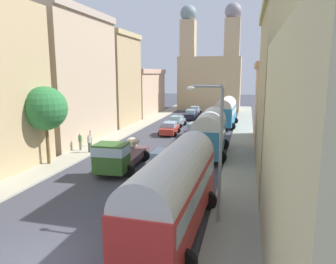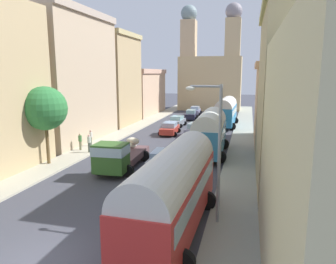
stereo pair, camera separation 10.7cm
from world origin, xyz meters
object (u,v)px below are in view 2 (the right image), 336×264
at_px(parked_bus_1, 210,131).
at_px(car_5, 163,159).
at_px(car_1, 177,121).
at_px(pedestrian_2, 89,143).
at_px(parked_bus_2, 226,111).
at_px(pedestrian_3, 91,137).
at_px(cargo_truck_0, 119,155).
at_px(car_7, 213,113).
at_px(car_3, 195,111).
at_px(car_2, 191,115).
at_px(car_6, 195,130).
at_px(parked_bus_0, 173,187).
at_px(car_0, 170,128).
at_px(car_4, 147,188).
at_px(pedestrian_0, 80,141).
at_px(streetlamp_near, 215,144).

bearing_deg(parked_bus_1, car_5, -120.44).
relative_size(car_1, pedestrian_2, 2.14).
bearing_deg(parked_bus_2, pedestrian_2, -121.35).
bearing_deg(car_1, parked_bus_1, -66.52).
bearing_deg(pedestrian_3, cargo_truck_0, -48.62).
relative_size(cargo_truck_0, car_7, 1.73).
xyz_separation_m(car_3, pedestrian_3, (-6.04, -27.71, 0.27)).
xyz_separation_m(car_2, car_6, (2.92, -13.36, -0.00)).
bearing_deg(car_2, pedestrian_2, -102.35).
bearing_deg(pedestrian_3, car_5, -30.28).
xyz_separation_m(parked_bus_0, car_6, (-2.84, 23.23, -1.46)).
bearing_deg(cargo_truck_0, parked_bus_0, -52.93).
bearing_deg(car_0, car_7, 77.44).
bearing_deg(parked_bus_1, parked_bus_0, -89.52).
relative_size(parked_bus_0, car_4, 2.36).
relative_size(car_4, pedestrian_2, 2.28).
distance_m(car_4, pedestrian_2, 12.47).
relative_size(cargo_truck_0, pedestrian_0, 4.11).
relative_size(parked_bus_2, car_4, 2.08).
relative_size(car_0, streetlamp_near, 0.62).
relative_size(car_1, streetlamp_near, 0.56).
relative_size(parked_bus_1, car_7, 1.95).
distance_m(car_1, car_2, 7.11).
xyz_separation_m(car_3, car_6, (3.26, -19.44, 0.03)).
xyz_separation_m(parked_bus_1, pedestrian_3, (-12.01, 0.08, -1.19)).
height_order(parked_bus_1, car_7, parked_bus_1).
distance_m(cargo_truck_0, car_2, 28.33).
height_order(car_1, car_3, car_3).
distance_m(parked_bus_2, streetlamp_near, 29.70).
bearing_deg(car_1, parked_bus_0, -77.61).
distance_m(cargo_truck_0, car_3, 34.41).
bearing_deg(pedestrian_3, car_7, 68.30).
height_order(car_5, pedestrian_0, pedestrian_0).
height_order(car_0, car_4, car_0).
bearing_deg(car_0, parked_bus_0, -75.59).
height_order(car_4, car_7, car_7).
height_order(car_5, streetlamp_near, streetlamp_near).
distance_m(cargo_truck_0, pedestrian_2, 6.41).
distance_m(car_4, car_5, 6.28).
height_order(parked_bus_0, pedestrian_3, parked_bus_0).
xyz_separation_m(car_7, streetlamp_near, (4.26, -37.72, 3.29)).
bearing_deg(parked_bus_2, pedestrian_0, -124.93).
distance_m(car_2, pedestrian_0, 24.38).
bearing_deg(cargo_truck_0, car_6, 77.20).
bearing_deg(pedestrian_0, car_3, 78.20).
relative_size(car_1, car_5, 0.88).
height_order(car_3, pedestrian_3, pedestrian_3).
bearing_deg(car_4, pedestrian_0, 135.59).
xyz_separation_m(car_3, streetlamp_near, (7.81, -41.33, 3.34)).
bearing_deg(parked_bus_0, car_1, 102.39).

